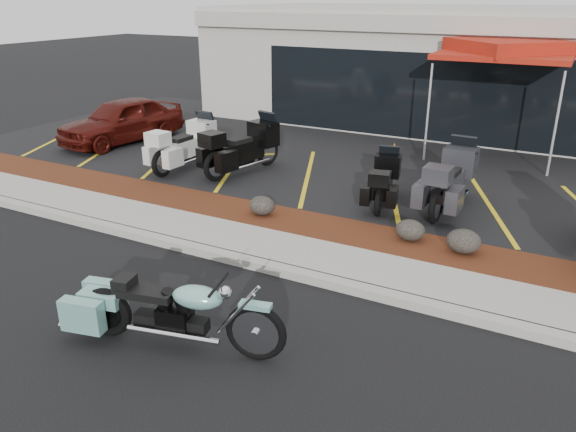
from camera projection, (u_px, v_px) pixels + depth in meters
The scene contains 17 objects.
ground at pixel (276, 303), 8.64m from camera, with size 90.00×90.00×0.00m, color black.
curb at pixel (302, 275), 9.35m from camera, with size 24.00×0.25×0.15m, color gray.
sidewalk at pixel (320, 259), 9.93m from camera, with size 24.00×1.20×0.15m, color gray.
mulch_bed at pixel (346, 234), 10.91m from camera, with size 24.00×1.20×0.16m, color #3E1E0E.
upper_lot at pixel (422, 165), 15.34m from camera, with size 26.00×9.60×0.15m, color black.
dealership_building at pixel (475, 67), 19.76m from camera, with size 18.00×8.16×4.00m.
boulder_left at pixel (262, 205), 11.60m from camera, with size 0.55×0.46×0.39m, color black.
boulder_mid at pixel (410, 230), 10.40m from camera, with size 0.55×0.46×0.39m, color black.
boulder_right at pixel (464, 241), 9.89m from camera, with size 0.61×0.50×0.43m, color black.
hero_cruiser at pixel (256, 324), 7.12m from camera, with size 3.07×0.78×1.08m, color #6CA89D, non-canonical shape.
touring_white at pixel (205, 136), 15.19m from camera, with size 2.35×0.90×1.37m, color silver, non-canonical shape.
touring_black_front at pixel (267, 139), 14.75m from camera, with size 2.49×0.95×1.45m, color black, non-canonical shape.
touring_black_mid at pixel (388, 170), 12.68m from camera, with size 1.96×0.75×1.14m, color black, non-canonical shape.
touring_grey at pixel (461, 167), 12.41m from camera, with size 2.45×0.93×1.42m, color #303035, non-canonical shape.
parked_car at pixel (122, 120), 17.14m from camera, with size 1.59×3.96×1.35m, color #420D09.
traffic_cone at pixel (394, 152), 15.36m from camera, with size 0.35×0.35×0.49m, color #D65C07.
popup_canopy at pixel (507, 50), 15.08m from camera, with size 3.52×3.52×3.14m.
Camera 1 is at (3.69, -6.56, 4.46)m, focal length 35.00 mm.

